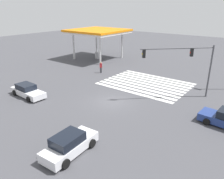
{
  "coord_description": "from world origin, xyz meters",
  "views": [
    {
      "loc": [
        -13.32,
        17.43,
        9.8
      ],
      "look_at": [
        0.0,
        0.0,
        1.43
      ],
      "focal_mm": 35.0,
      "sensor_mm": 36.0,
      "label": 1
    }
  ],
  "objects_px": {
    "traffic_signal_mast": "(189,60)",
    "car_4": "(70,144)",
    "car_3": "(27,91)",
    "pedestrian": "(101,67)"
  },
  "relations": [
    {
      "from": "car_3",
      "to": "car_4",
      "type": "height_order",
      "value": "car_4"
    },
    {
      "from": "car_4",
      "to": "pedestrian",
      "type": "distance_m",
      "value": 20.17
    },
    {
      "from": "traffic_signal_mast",
      "to": "pedestrian",
      "type": "relative_size",
      "value": 3.39
    },
    {
      "from": "car_4",
      "to": "pedestrian",
      "type": "xyz_separation_m",
      "value": [
        11.23,
        -16.75,
        0.26
      ]
    },
    {
      "from": "car_3",
      "to": "car_4",
      "type": "distance_m",
      "value": 12.6
    },
    {
      "from": "traffic_signal_mast",
      "to": "car_3",
      "type": "xyz_separation_m",
      "value": [
        14.69,
        10.59,
        -3.72
      ]
    },
    {
      "from": "traffic_signal_mast",
      "to": "pedestrian",
      "type": "height_order",
      "value": "traffic_signal_mast"
    },
    {
      "from": "car_3",
      "to": "pedestrian",
      "type": "relative_size",
      "value": 2.82
    },
    {
      "from": "car_4",
      "to": "traffic_signal_mast",
      "type": "bearing_deg",
      "value": -14.34
    },
    {
      "from": "traffic_signal_mast",
      "to": "car_4",
      "type": "distance_m",
      "value": 15.58
    }
  ]
}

